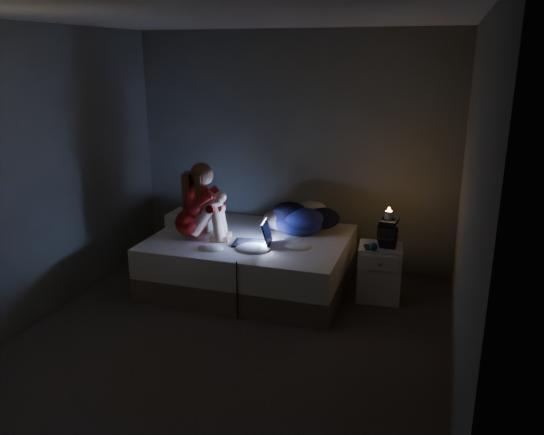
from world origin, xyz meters
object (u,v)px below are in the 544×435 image
at_px(woman, 190,201).
at_px(candle, 389,214).
at_px(nightstand, 379,272).
at_px(bed, 251,261).
at_px(laptop, 251,232).
at_px(phone, 368,247).

bearing_deg(woman, candle, -1.34).
bearing_deg(candle, nightstand, -159.42).
bearing_deg(woman, bed, 10.81).
height_order(bed, woman, woman).
relative_size(woman, candle, 9.85).
relative_size(laptop, candle, 4.53).
bearing_deg(candle, bed, -175.15).
height_order(woman, laptop, woman).
bearing_deg(candle, woman, -169.90).
distance_m(laptop, candle, 1.34).
xyz_separation_m(nightstand, phone, (-0.12, -0.08, 0.28)).
height_order(candle, phone, candle).
xyz_separation_m(woman, nightstand, (1.86, 0.32, -0.66)).
bearing_deg(woman, nightstand, -1.66).
relative_size(laptop, nightstand, 0.66).
bearing_deg(laptop, woman, 172.71).
distance_m(bed, laptop, 0.46).
height_order(bed, phone, phone).
height_order(bed, nightstand, nightstand).
xyz_separation_m(bed, woman, (-0.55, -0.23, 0.66)).
bearing_deg(bed, candle, 4.85).
xyz_separation_m(woman, phone, (1.75, 0.24, -0.38)).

